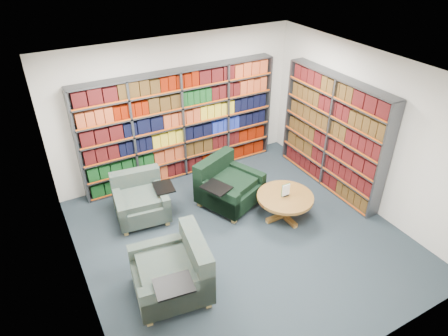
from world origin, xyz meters
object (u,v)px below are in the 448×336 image
chair_green_right (226,186)px  coffee_table (285,200)px  chair_teal_front (177,273)px  chair_teal_left (140,200)px

chair_green_right → coffee_table: (0.68, -0.90, 0.02)m
chair_teal_front → coffee_table: 2.40m
chair_teal_left → chair_green_right: chair_green_right is taller
chair_teal_left → chair_teal_front: size_ratio=0.87×
chair_teal_front → coffee_table: size_ratio=1.26×
chair_teal_left → chair_green_right: size_ratio=0.85×
chair_teal_left → chair_teal_front: bearing=-93.5°
chair_teal_left → coffee_table: chair_teal_left is taller
chair_teal_front → chair_green_right: bearing=43.3°
chair_teal_left → chair_green_right: (1.52, -0.40, 0.03)m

